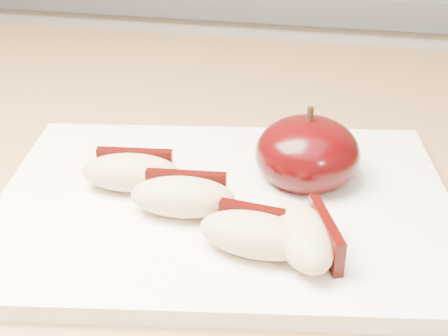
# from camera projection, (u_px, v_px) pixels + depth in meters

# --- Properties ---
(back_cabinet) EXTENTS (2.40, 0.62, 0.94)m
(back_cabinet) POSITION_uv_depth(u_px,v_px,m) (290.00, 179.00, 1.35)
(back_cabinet) COLOR silver
(back_cabinet) RESTS_ON ground
(cutting_board) EXTENTS (0.36, 0.29, 0.01)m
(cutting_board) POSITION_uv_depth(u_px,v_px,m) (224.00, 206.00, 0.45)
(cutting_board) COLOR white
(cutting_board) RESTS_ON island_counter
(apple_half) EXTENTS (0.09, 0.09, 0.07)m
(apple_half) POSITION_uv_depth(u_px,v_px,m) (307.00, 154.00, 0.47)
(apple_half) COLOR black
(apple_half) RESTS_ON cutting_board
(apple_wedge_a) EXTENTS (0.08, 0.04, 0.03)m
(apple_wedge_a) POSITION_uv_depth(u_px,v_px,m) (131.00, 171.00, 0.46)
(apple_wedge_a) COLOR tan
(apple_wedge_a) RESTS_ON cutting_board
(apple_wedge_b) EXTENTS (0.08, 0.04, 0.03)m
(apple_wedge_b) POSITION_uv_depth(u_px,v_px,m) (183.00, 196.00, 0.43)
(apple_wedge_b) COLOR tan
(apple_wedge_b) RESTS_ON cutting_board
(apple_wedge_c) EXTENTS (0.08, 0.04, 0.03)m
(apple_wedge_c) POSITION_uv_depth(u_px,v_px,m) (256.00, 233.00, 0.39)
(apple_wedge_c) COLOR tan
(apple_wedge_c) RESTS_ON cutting_board
(apple_wedge_d) EXTENTS (0.06, 0.08, 0.03)m
(apple_wedge_d) POSITION_uv_depth(u_px,v_px,m) (305.00, 235.00, 0.39)
(apple_wedge_d) COLOR tan
(apple_wedge_d) RESTS_ON cutting_board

